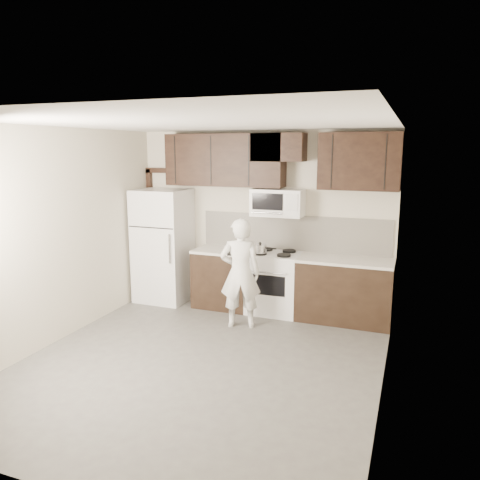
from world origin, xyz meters
The scene contains 14 objects.
floor centered at (0.00, 0.00, 0.00)m, with size 4.50×4.50×0.00m, color #4B4947.
back_wall centered at (0.00, 2.25, 1.35)m, with size 4.00×4.00×0.00m, color beige.
ceiling centered at (0.00, 0.00, 2.70)m, with size 4.50×4.50×0.00m, color white.
counter_run centered at (0.60, 1.94, 0.46)m, with size 2.95×0.64×0.91m.
stove centered at (0.30, 1.94, 0.46)m, with size 0.76×0.66×0.94m.
backsplash centered at (0.50, 2.24, 1.18)m, with size 2.90×0.02×0.54m, color silver.
upper_cabinets centered at (0.21, 2.08, 2.28)m, with size 3.48×0.35×0.78m.
microwave centered at (0.30, 2.06, 1.65)m, with size 0.76×0.42×0.40m.
refrigerator centered at (-1.55, 1.89, 0.90)m, with size 0.80×0.76×1.80m.
door_trim centered at (-1.92, 2.21, 1.25)m, with size 0.50×0.08×2.12m.
saucepan centered at (0.12, 1.79, 0.99)m, with size 0.34×0.19×0.18m.
baking_tray centered at (-0.16, 1.75, 0.92)m, with size 0.41×0.30×0.02m, color black.
pizza centered at (-0.16, 1.75, 0.94)m, with size 0.27×0.27×0.02m, color #CFAE8B.
person centered at (0.03, 1.21, 0.76)m, with size 0.56×0.36×1.52m, color white.
Camera 1 is at (2.19, -4.56, 2.44)m, focal length 35.00 mm.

